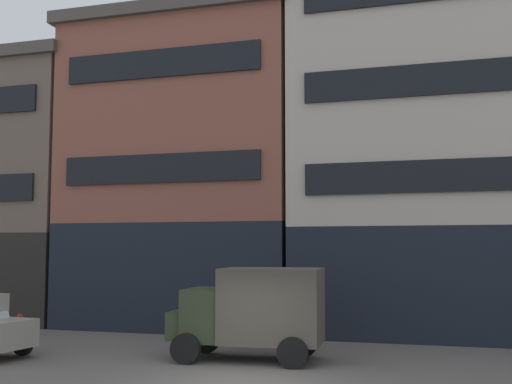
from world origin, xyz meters
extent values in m
plane|color=#605B56|center=(0.00, 0.00, 0.00)|extent=(120.00, 120.00, 0.00)
cube|color=black|center=(-14.47, 10.75, 1.91)|extent=(8.08, 6.74, 3.82)
cube|color=#66564C|center=(-14.47, 10.75, 7.49)|extent=(8.08, 6.74, 7.33)
cube|color=#47423D|center=(-14.47, 10.75, 11.40)|extent=(8.58, 7.24, 0.50)
cube|color=black|center=(-5.52, 10.75, 2.08)|extent=(9.52, 6.74, 4.17)
cube|color=brown|center=(-5.52, 10.75, 8.25)|extent=(9.52, 6.74, 8.16)
cube|color=#47423D|center=(-5.52, 10.75, 12.58)|extent=(10.02, 7.24, 0.50)
cube|color=black|center=(-5.52, 7.32, 6.21)|extent=(7.99, 0.12, 1.10)
cube|color=black|center=(-5.52, 7.32, 10.29)|extent=(7.99, 0.12, 1.10)
cube|color=black|center=(3.98, 10.75, 1.98)|extent=(9.18, 6.74, 3.95)
cube|color=#B7AD9E|center=(3.98, 10.75, 8.90)|extent=(9.18, 6.74, 9.89)
cube|color=black|center=(3.98, 7.32, 5.60)|extent=(7.71, 0.12, 1.10)
cube|color=black|center=(3.98, 7.32, 8.90)|extent=(7.71, 0.12, 1.10)
cube|color=#2D3823|center=(-1.76, 2.92, 1.27)|extent=(1.50, 1.78, 1.50)
cube|color=#2D3823|center=(-2.45, 2.87, 0.97)|extent=(0.99, 1.50, 0.80)
cube|color=#4C473D|center=(0.04, 3.03, 1.57)|extent=(2.91, 2.07, 2.10)
cube|color=silver|center=(-2.21, 2.89, 1.52)|extent=(0.28, 1.37, 0.64)
cylinder|color=black|center=(-2.15, 1.94, 0.42)|extent=(0.85, 0.27, 0.84)
cylinder|color=black|center=(-2.27, 3.84, 0.42)|extent=(0.85, 0.27, 0.84)
cylinder|color=black|center=(0.85, 2.13, 0.42)|extent=(0.85, 0.27, 0.84)
cylinder|color=black|center=(0.73, 4.03, 0.42)|extent=(0.85, 0.27, 0.84)
cylinder|color=black|center=(-7.35, 1.89, 0.33)|extent=(0.67, 0.24, 0.66)
cylinder|color=maroon|center=(-9.95, 5.25, 0.35)|extent=(0.24, 0.24, 0.70)
sphere|color=maroon|center=(-9.95, 5.25, 0.72)|extent=(0.22, 0.22, 0.22)
camera|label=1|loc=(4.79, -14.72, 3.20)|focal=44.86mm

